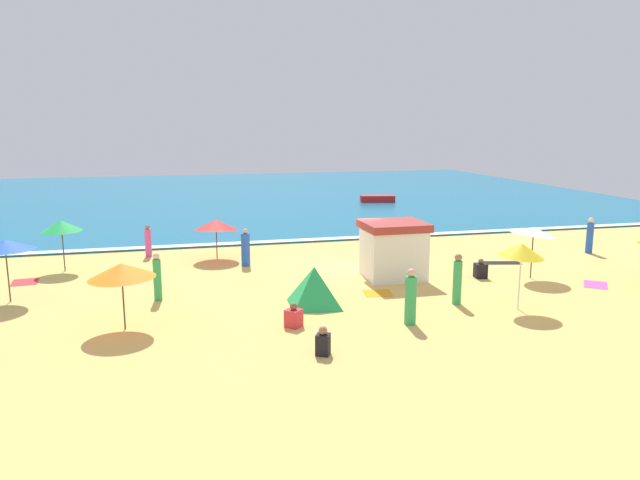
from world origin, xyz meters
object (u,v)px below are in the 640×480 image
(beach_tent, at_px, (314,286))
(beachgoer_2, at_px, (590,236))
(beachgoer_1, at_px, (411,298))
(beachgoer_5, at_px, (457,280))
(beachgoer_4, at_px, (323,342))
(beachgoer_3, at_px, (157,277))
(beachgoer_9, at_px, (246,249))
(beach_umbrella_7, at_px, (121,271))
(beachgoer_6, at_px, (148,242))
(beachgoer_0, at_px, (399,252))
(beach_umbrella_2, at_px, (522,250))
(beach_umbrella_6, at_px, (5,245))
(beachgoer_10, at_px, (294,317))
(beach_umbrella_1, at_px, (61,226))
(beach_umbrella_5, at_px, (216,225))
(lifeguard_cabana, at_px, (393,249))
(beach_umbrella_3, at_px, (534,231))
(beachgoer_8, at_px, (481,270))
(small_boat_0, at_px, (377,199))

(beach_tent, xyz_separation_m, beachgoer_2, (15.17, 5.11, 0.15))
(beachgoer_1, height_order, beachgoer_5, same)
(beachgoer_2, xyz_separation_m, beachgoer_5, (-10.23, -6.15, 0.03))
(beachgoer_2, relative_size, beachgoer_4, 2.14)
(beachgoer_3, bearing_deg, beachgoer_9, 50.68)
(beach_umbrella_7, relative_size, beachgoer_6, 1.37)
(beachgoer_2, xyz_separation_m, beachgoer_3, (-20.49, -3.11, 0.01))
(beachgoer_9, bearing_deg, beachgoer_0, -3.52)
(beachgoer_6, bearing_deg, beach_umbrella_7, -92.26)
(beachgoer_5, bearing_deg, beachgoer_1, -146.39)
(beach_umbrella_2, relative_size, beach_umbrella_6, 1.02)
(beachgoer_10, bearing_deg, beach_umbrella_7, 168.08)
(beach_umbrella_6, bearing_deg, beachgoer_3, -12.12)
(beachgoer_9, bearing_deg, beachgoer_6, 145.21)
(beach_umbrella_1, distance_m, beachgoer_5, 16.66)
(beachgoer_3, height_order, beachgoer_5, beachgoer_5)
(beach_umbrella_1, bearing_deg, beach_umbrella_6, -104.56)
(beach_umbrella_5, relative_size, beachgoer_6, 1.72)
(beach_umbrella_6, bearing_deg, beachgoer_5, -15.06)
(lifeguard_cabana, xyz_separation_m, beach_umbrella_7, (-10.36, -3.94, 0.67))
(lifeguard_cabana, relative_size, beachgoer_4, 3.03)
(beach_umbrella_7, bearing_deg, beachgoer_9, 57.90)
(beach_umbrella_1, distance_m, beach_umbrella_5, 6.63)
(beach_umbrella_3, bearing_deg, beachgoer_4, -150.09)
(beach_umbrella_5, xyz_separation_m, beachgoer_9, (1.15, -1.63, -0.87))
(beachgoer_1, height_order, beachgoer_9, beachgoer_1)
(lifeguard_cabana, height_order, beach_tent, lifeguard_cabana)
(beachgoer_1, bearing_deg, beachgoer_4, -151.40)
(beach_umbrella_3, height_order, beachgoer_3, beach_umbrella_3)
(beach_tent, bearing_deg, beachgoer_5, -11.82)
(beachgoer_2, xyz_separation_m, beachgoer_8, (-7.59, -3.05, -0.52))
(beachgoer_0, relative_size, beachgoer_3, 0.48)
(beachgoer_2, bearing_deg, beachgoer_4, -149.09)
(beach_umbrella_2, xyz_separation_m, beachgoer_4, (-7.53, -2.35, -1.72))
(small_boat_0, bearing_deg, lifeguard_cabana, -108.00)
(beachgoer_10, bearing_deg, beach_umbrella_6, 151.22)
(beach_umbrella_6, relative_size, beachgoer_0, 2.76)
(beach_umbrella_6, xyz_separation_m, beachgoer_9, (8.89, 3.46, -1.30))
(beach_umbrella_7, bearing_deg, beach_umbrella_5, 68.73)
(beachgoer_4, bearing_deg, beachgoer_10, 97.36)
(beachgoer_10, bearing_deg, beach_umbrella_5, 98.79)
(beachgoer_0, height_order, beachgoer_1, beachgoer_1)
(beach_umbrella_1, relative_size, beachgoer_2, 1.34)
(lifeguard_cabana, xyz_separation_m, beachgoer_6, (-9.94, 6.54, -0.46))
(beach_umbrella_6, xyz_separation_m, beachgoer_3, (5.15, -1.10, -1.22))
(beachgoer_8, distance_m, small_boat_0, 23.70)
(beach_umbrella_2, xyz_separation_m, beach_tent, (-6.69, 2.12, -1.38))
(beachgoer_4, distance_m, beachgoer_10, 2.48)
(beachgoer_2, bearing_deg, lifeguard_cabana, -169.29)
(beach_umbrella_3, bearing_deg, beachgoer_5, -151.19)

